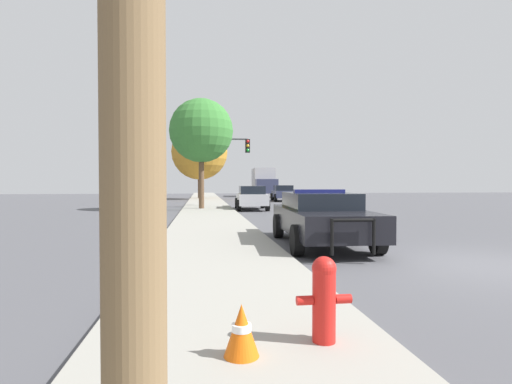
{
  "coord_description": "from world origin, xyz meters",
  "views": [
    {
      "loc": [
        -5.46,
        -7.31,
        1.65
      ],
      "look_at": [
        -1.86,
        19.01,
        1.04
      ],
      "focal_mm": 28.0,
      "sensor_mm": 36.0,
      "label": 1
    }
  ],
  "objects": [
    {
      "name": "ground_plane",
      "position": [
        0.0,
        0.0,
        0.0
      ],
      "size": [
        110.0,
        110.0,
        0.0
      ],
      "primitive_type": "plane",
      "color": "#4F4F54"
    },
    {
      "name": "sidewalk_left",
      "position": [
        -5.1,
        0.0,
        0.07
      ],
      "size": [
        3.0,
        110.0,
        0.13
      ],
      "color": "#99968C",
      "rests_on": "ground_plane"
    },
    {
      "name": "police_car",
      "position": [
        -2.3,
        2.97,
        0.76
      ],
      "size": [
        2.31,
        5.09,
        1.48
      ],
      "rotation": [
        0.0,
        0.0,
        3.09
      ],
      "color": "black",
      "rests_on": "ground_plane"
    },
    {
      "name": "fire_hydrant",
      "position": [
        -4.3,
        -3.64,
        0.57
      ],
      "size": [
        0.54,
        0.23,
        0.82
      ],
      "color": "red",
      "rests_on": "sidewalk_left"
    },
    {
      "name": "traffic_light",
      "position": [
        -4.16,
        19.3,
        3.39
      ],
      "size": [
        3.39,
        0.35,
        4.6
      ],
      "color": "#424247",
      "rests_on": "sidewalk_left"
    },
    {
      "name": "car_background_midblock",
      "position": [
        -2.42,
        16.97,
        0.77
      ],
      "size": [
        2.05,
        4.31,
        1.46
      ],
      "rotation": [
        0.0,
        0.0,
        -0.04
      ],
      "color": "#B7B7BC",
      "rests_on": "ground_plane"
    },
    {
      "name": "car_background_oncoming",
      "position": [
        1.9,
        28.18,
        0.76
      ],
      "size": [
        2.23,
        4.52,
        1.43
      ],
      "rotation": [
        0.0,
        0.0,
        3.07
      ],
      "color": "#333856",
      "rests_on": "ground_plane"
    },
    {
      "name": "box_truck",
      "position": [
        1.88,
        39.62,
        1.79
      ],
      "size": [
        2.9,
        7.44,
        3.39
      ],
      "rotation": [
        0.0,
        0.0,
        3.09
      ],
      "color": "#333856",
      "rests_on": "ground_plane"
    },
    {
      "name": "tree_sidewalk_far",
      "position": [
        -5.64,
        32.72,
        4.73
      ],
      "size": [
        5.53,
        5.53,
        7.37
      ],
      "color": "brown",
      "rests_on": "sidewalk_left"
    },
    {
      "name": "tree_sidewalk_mid",
      "position": [
        -5.47,
        16.7,
        4.75
      ],
      "size": [
        3.79,
        3.79,
        6.53
      ],
      "color": "brown",
      "rests_on": "sidewalk_left"
    },
    {
      "name": "traffic_cone",
      "position": [
        -5.12,
        -3.86,
        0.36
      ],
      "size": [
        0.31,
        0.31,
        0.46
      ],
      "color": "orange",
      "rests_on": "sidewalk_left"
    }
  ]
}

